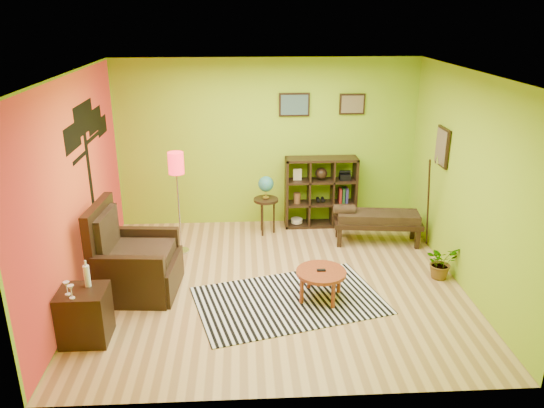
{
  "coord_description": "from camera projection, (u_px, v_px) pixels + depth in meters",
  "views": [
    {
      "loc": [
        -0.4,
        -6.37,
        3.53
      ],
      "look_at": [
        -0.02,
        0.29,
        1.05
      ],
      "focal_mm": 35.0,
      "sensor_mm": 36.0,
      "label": 1
    }
  ],
  "objects": [
    {
      "name": "cube_shelf",
      "position": [
        321.0,
        192.0,
        8.95
      ],
      "size": [
        1.2,
        0.35,
        1.2
      ],
      "color": "black",
      "rests_on": "ground"
    },
    {
      "name": "room_shell",
      "position": [
        268.0,
        156.0,
        6.6
      ],
      "size": [
        5.04,
        4.54,
        2.82
      ],
      "color": "#8FC11F",
      "rests_on": "ground"
    },
    {
      "name": "globe_table",
      "position": [
        266.0,
        191.0,
        8.58
      ],
      "size": [
        0.4,
        0.4,
        0.98
      ],
      "color": "black",
      "rests_on": "ground"
    },
    {
      "name": "armchair",
      "position": [
        132.0,
        265.0,
        6.92
      ],
      "size": [
        1.08,
        1.09,
        1.22
      ],
      "color": "black",
      "rests_on": "ground"
    },
    {
      "name": "potted_plant",
      "position": [
        441.0,
        265.0,
        7.32
      ],
      "size": [
        0.56,
        0.59,
        0.37
      ],
      "primitive_type": "imported",
      "rotation": [
        0.0,
        0.0,
        0.33
      ],
      "color": "#26661E",
      "rests_on": "ground"
    },
    {
      "name": "ground",
      "position": [
        275.0,
        284.0,
        7.21
      ],
      "size": [
        5.0,
        5.0,
        0.0
      ],
      "primitive_type": "plane",
      "color": "tan",
      "rests_on": "ground"
    },
    {
      "name": "side_cabinet",
      "position": [
        85.0,
        315.0,
        5.91
      ],
      "size": [
        0.53,
        0.48,
        0.94
      ],
      "color": "black",
      "rests_on": "ground"
    },
    {
      "name": "coffee_table",
      "position": [
        321.0,
        275.0,
        6.74
      ],
      "size": [
        0.64,
        0.64,
        0.41
      ],
      "color": "maroon",
      "rests_on": "ground"
    },
    {
      "name": "zebra_rug",
      "position": [
        289.0,
        300.0,
        6.79
      ],
      "size": [
        2.61,
        1.97,
        0.01
      ],
      "primitive_type": "cube",
      "rotation": [
        0.0,
        0.0,
        0.26
      ],
      "color": "silver",
      "rests_on": "ground"
    },
    {
      "name": "floor_lamp",
      "position": [
        177.0,
        172.0,
        7.72
      ],
      "size": [
        0.24,
        0.24,
        1.58
      ],
      "color": "silver",
      "rests_on": "ground"
    },
    {
      "name": "bench",
      "position": [
        375.0,
        219.0,
        8.34
      ],
      "size": [
        1.42,
        0.64,
        0.63
      ],
      "color": "black",
      "rests_on": "ground"
    }
  ]
}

